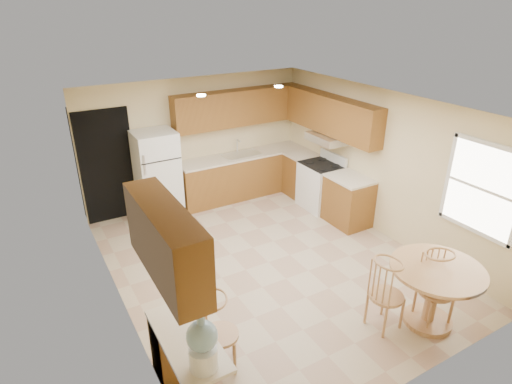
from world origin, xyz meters
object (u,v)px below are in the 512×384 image
dining_table (434,287)px  water_crock (203,345)px  stove (321,185)px  chair_table_a (393,291)px  chair_table_b (444,287)px  refrigerator (158,175)px  chair_desk (224,331)px

dining_table → water_crock: water_crock is taller
stove → chair_table_a: 3.52m
chair_table_a → chair_table_b: size_ratio=0.99×
refrigerator → stove: bearing=-23.0°
dining_table → chair_table_b: size_ratio=1.15×
stove → dining_table: (-0.86, -3.38, 0.08)m
refrigerator → chair_desk: (-0.60, -3.99, -0.27)m
dining_table → chair_table_b: bearing=-62.1°
refrigerator → chair_table_a: (1.47, -4.45, -0.24)m
chair_table_a → chair_table_b: (0.60, -0.25, 0.01)m
refrigerator → chair_table_b: refrigerator is taller
dining_table → chair_table_a: chair_table_a is taller
water_crock → chair_table_b: bearing=-3.2°
stove → chair_table_b: bearing=-103.1°
chair_table_b → chair_desk: (-2.67, 0.70, -0.03)m
stove → chair_table_b: (-0.81, -3.47, 0.13)m
stove → dining_table: bearing=-104.3°
chair_table_a → chair_desk: (-2.07, 0.45, -0.03)m
dining_table → chair_table_b: chair_table_b is taller
chair_table_a → chair_desk: 2.12m
chair_desk → water_crock: bearing=-15.8°
stove → dining_table: size_ratio=0.96×
refrigerator → chair_desk: size_ratio=1.79×
chair_table_a → water_crock: 2.56m
stove → chair_table_a: stove is taller
refrigerator → dining_table: size_ratio=1.47×
chair_table_a → chair_table_b: bearing=65.0°
water_crock → chair_desk: bearing=49.6°
chair_table_b → water_crock: 3.15m
refrigerator → dining_table: bearing=-66.3°
refrigerator → chair_table_b: size_ratio=1.69×
dining_table → chair_table_a: bearing=164.3°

